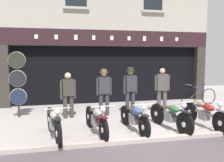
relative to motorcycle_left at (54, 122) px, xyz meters
name	(u,v)px	position (x,y,z in m)	size (l,w,h in m)	color
ground	(173,161)	(2.44, -1.80, -0.47)	(21.49, 22.00, 0.18)	#9F9593
shop_facade	(103,64)	(2.44, 6.17, 1.33)	(9.79, 4.42, 6.63)	black
motorcycle_left	(54,122)	(0.00, 0.00, 0.00)	(0.63, 2.05, 0.93)	black
motorcycle_center_left	(96,119)	(1.12, 0.11, -0.01)	(0.62, 2.03, 0.91)	black
motorcycle_center	(134,117)	(2.21, 0.11, -0.02)	(0.62, 1.92, 0.90)	black
motorcycle_center_right	(170,115)	(3.28, 0.04, -0.01)	(0.62, 1.94, 0.92)	black
motorcycle_right	(205,114)	(4.38, 0.00, -0.01)	(0.62, 2.05, 0.92)	black
salesman_left	(68,93)	(0.44, 2.06, 0.44)	(0.55, 0.29, 1.58)	#38332D
shopkeeper_center	(104,90)	(1.71, 2.10, 0.50)	(0.56, 0.34, 1.68)	#2D2D33
salesman_right	(130,88)	(2.72, 2.16, 0.53)	(0.56, 0.36, 1.73)	#2D2D33
assistant_far_right	(162,88)	(3.91, 1.99, 0.51)	(0.55, 0.30, 1.70)	#47423D
tyre_sign_pole	(18,79)	(-1.26, 2.50, 0.91)	(0.58, 0.06, 2.30)	#232328
advert_board_near	(142,69)	(4.03, 4.58, 1.11)	(0.73, 0.03, 0.96)	silver
leaning_bicycle	(199,96)	(6.21, 3.15, -0.06)	(1.75, 0.50, 0.95)	black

